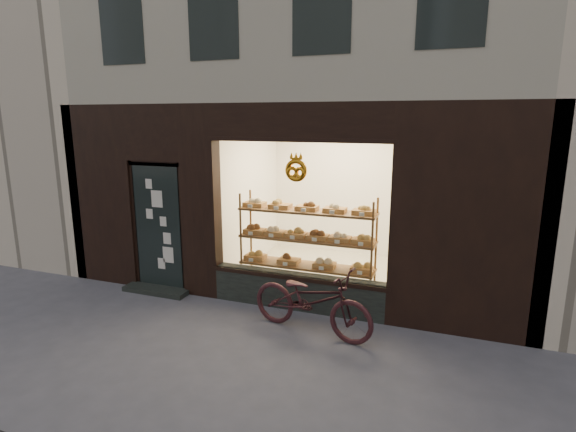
% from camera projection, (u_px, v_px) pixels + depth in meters
% --- Properties ---
extents(ground, '(90.00, 90.00, 0.00)m').
position_uv_depth(ground, '(201.00, 374.00, 5.17)').
color(ground, '#474950').
extents(display_shelf, '(2.20, 0.45, 1.70)m').
position_uv_depth(display_shelf, '(307.00, 245.00, 7.17)').
color(display_shelf, brown).
rests_on(display_shelf, ground).
extents(bicycle, '(1.88, 0.96, 0.94)m').
position_uv_depth(bicycle, '(312.00, 300.00, 6.07)').
color(bicycle, '#35171B').
rests_on(bicycle, ground).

